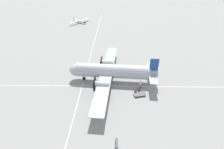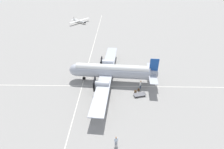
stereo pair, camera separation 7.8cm
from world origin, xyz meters
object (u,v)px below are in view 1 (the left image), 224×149
light_aircraft_distant (79,21)px  crew_foreground (116,140)px  baggage_cart (140,94)px  suitcase_upright_spare (139,90)px  airliner_main (110,71)px  passenger_boarding (141,84)px  suitcase_near_door (136,91)px

light_aircraft_distant → crew_foreground: bearing=-36.1°
baggage_cart → light_aircraft_distant: 54.37m
suitcase_upright_spare → baggage_cart: size_ratio=0.26×
airliner_main → crew_foreground: size_ratio=16.34×
passenger_boarding → suitcase_near_door: (-1.11, -1.36, -0.87)m
crew_foreground → light_aircraft_distant: (-15.96, 61.42, -0.15)m
crew_foreground → passenger_boarding: (5.00, 13.42, 0.15)m
passenger_boarding → light_aircraft_distant: 52.38m
crew_foreground → suitcase_upright_spare: (4.58, 12.56, -0.69)m
light_aircraft_distant → baggage_cart: bearing=-28.5°
suitcase_near_door → light_aircraft_distant: size_ratio=0.06×
crew_foreground → suitcase_near_door: bearing=52.2°
airliner_main → suitcase_near_door: 6.95m
airliner_main → baggage_cart: bearing=144.6°
passenger_boarding → suitcase_upright_spare: size_ratio=2.91×
passenger_boarding → suitcase_upright_spare: passenger_boarding is taller
crew_foreground → light_aircraft_distant: bearing=84.6°
airliner_main → baggage_cart: airliner_main is taller
passenger_boarding → suitcase_near_door: 1.95m
suitcase_near_door → passenger_boarding: bearing=50.8°
crew_foreground → light_aircraft_distant: size_ratio=0.18×
airliner_main → suitcase_upright_spare: (5.88, -3.51, -2.26)m
suitcase_near_door → light_aircraft_distant: (-19.86, 49.36, 0.57)m
baggage_cart → light_aircraft_distant: light_aircraft_distant is taller
suitcase_upright_spare → airliner_main: bearing=149.2°
suitcase_near_door → airliner_main: bearing=142.4°
passenger_boarding → suitcase_near_door: passenger_boarding is taller
airliner_main → light_aircraft_distant: (-14.66, 45.36, -1.71)m
passenger_boarding → airliner_main: bearing=-85.0°
passenger_boarding → light_aircraft_distant: size_ratio=0.21×
crew_foreground → suitcase_upright_spare: bearing=50.1°
airliner_main → passenger_boarding: airliner_main is taller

